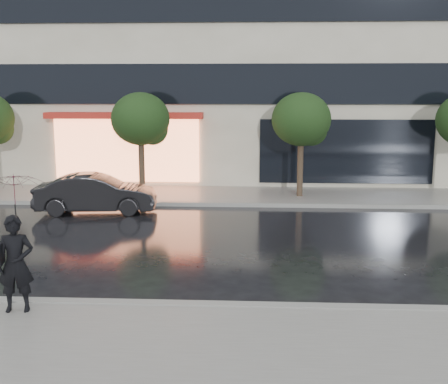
{
  "coord_description": "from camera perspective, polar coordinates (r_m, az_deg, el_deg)",
  "views": [
    {
      "loc": [
        1.25,
        -10.97,
        4.1
      ],
      "look_at": [
        0.47,
        3.7,
        1.4
      ],
      "focal_mm": 45.0,
      "sensor_mm": 36.0,
      "label": 1
    }
  ],
  "objects": [
    {
      "name": "pedestrian_with_umbrella",
      "position": [
        10.63,
        -20.48,
        -2.84
      ],
      "size": [
        1.17,
        1.19,
        2.53
      ],
      "rotation": [
        0.0,
        0.0,
        0.17
      ],
      "color": "black",
      "rests_on": "sidewalk_near"
    },
    {
      "name": "parked_car",
      "position": [
        19.25,
        -12.87,
        -0.16
      ],
      "size": [
        4.11,
        1.81,
        1.31
      ],
      "primitive_type": "imported",
      "rotation": [
        0.0,
        0.0,
        1.68
      ],
      "color": "black",
      "rests_on": "ground"
    },
    {
      "name": "sidewalk_near",
      "position": [
        8.8,
        -5.72,
        -16.97
      ],
      "size": [
        60.0,
        4.5,
        0.12
      ],
      "primitive_type": "cube",
      "color": "slate",
      "rests_on": "ground"
    },
    {
      "name": "curb_near",
      "position": [
        10.82,
        -3.89,
        -11.47
      ],
      "size": [
        60.0,
        0.25,
        0.14
      ],
      "primitive_type": "cube",
      "color": "gray",
      "rests_on": "ground"
    },
    {
      "name": "sidewalk_far",
      "position": [
        21.63,
        -0.33,
        -0.34
      ],
      "size": [
        60.0,
        3.5,
        0.12
      ],
      "primitive_type": "cube",
      "color": "slate",
      "rests_on": "ground"
    },
    {
      "name": "tree_mid_east",
      "position": [
        21.11,
        8.02,
        7.12
      ],
      "size": [
        2.2,
        2.2,
        3.99
      ],
      "color": "#33261C",
      "rests_on": "ground"
    },
    {
      "name": "ground",
      "position": [
        11.78,
        -3.3,
        -9.98
      ],
      "size": [
        120.0,
        120.0,
        0.0
      ],
      "primitive_type": "plane",
      "color": "black",
      "rests_on": "ground"
    },
    {
      "name": "curb_far",
      "position": [
        19.92,
        -0.62,
        -1.25
      ],
      "size": [
        60.0,
        0.25,
        0.14
      ],
      "primitive_type": "cube",
      "color": "gray",
      "rests_on": "ground"
    },
    {
      "name": "tree_mid_west",
      "position": [
        21.44,
        -8.3,
        7.16
      ],
      "size": [
        2.2,
        2.2,
        3.99
      ],
      "color": "#33261C",
      "rests_on": "ground"
    }
  ]
}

